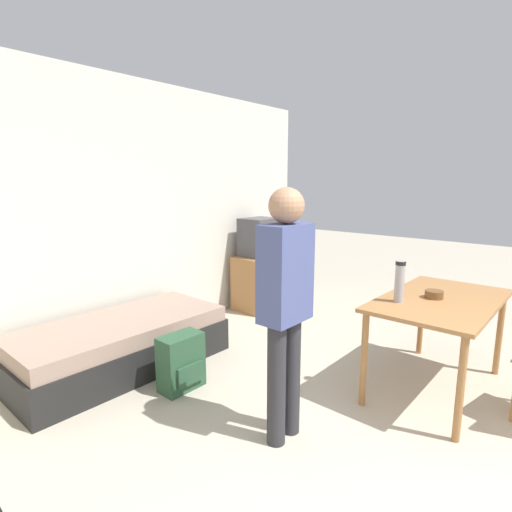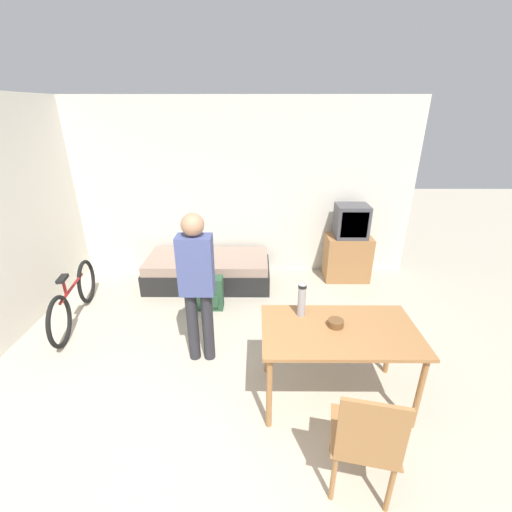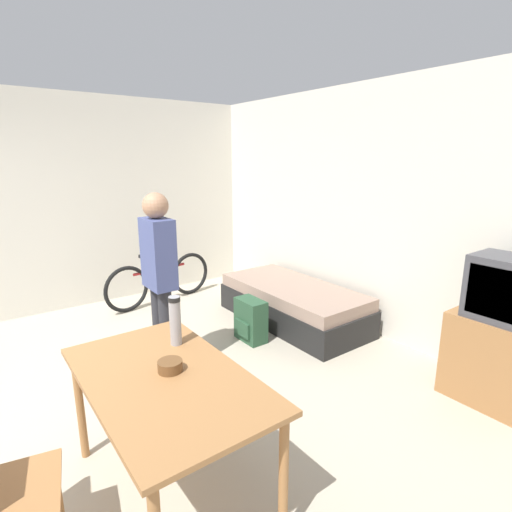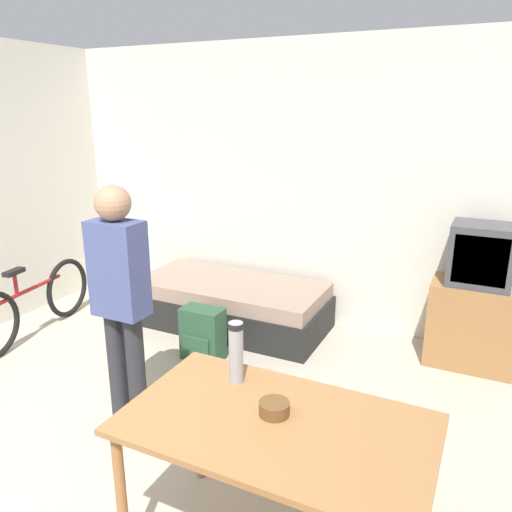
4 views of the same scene
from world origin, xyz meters
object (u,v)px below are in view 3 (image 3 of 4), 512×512
at_px(person_standing, 159,272).
at_px(thermos_flask, 175,319).
at_px(mate_bowl, 170,366).
at_px(daybed, 293,304).
at_px(dining_table, 166,390).
at_px(bicycle, 160,280).
at_px(tv, 498,339).
at_px(backpack, 250,320).

xyz_separation_m(person_standing, thermos_flask, (1.01, -0.33, -0.02)).
bearing_deg(mate_bowl, thermos_flask, 148.63).
height_order(daybed, thermos_flask, thermos_flask).
distance_m(thermos_flask, mate_bowl, 0.36).
bearing_deg(dining_table, mate_bowl, 123.55).
bearing_deg(daybed, person_standing, -84.76).
bearing_deg(thermos_flask, bicycle, 159.04).
distance_m(daybed, tv, 2.20).
bearing_deg(person_standing, tv, 43.60).
height_order(bicycle, thermos_flask, thermos_flask).
relative_size(daybed, dining_table, 1.38).
relative_size(bicycle, thermos_flask, 4.94).
bearing_deg(dining_table, backpack, 131.16).
height_order(daybed, person_standing, person_standing).
distance_m(daybed, mate_bowl, 2.72).
xyz_separation_m(dining_table, bicycle, (-3.04, 1.26, -0.37)).
bearing_deg(thermos_flask, daybed, 119.57).
height_order(daybed, mate_bowl, mate_bowl).
bearing_deg(backpack, person_standing, -87.61).
distance_m(bicycle, backpack, 1.70).
distance_m(mate_bowl, backpack, 2.09).
relative_size(tv, person_standing, 0.73).
bearing_deg(dining_table, person_standing, 157.40).
xyz_separation_m(dining_table, person_standing, (-1.32, 0.55, 0.28)).
xyz_separation_m(bicycle, mate_bowl, (3.01, -1.22, 0.48)).
height_order(tv, thermos_flask, tv).
bearing_deg(mate_bowl, backpack, 131.37).
distance_m(tv, thermos_flask, 2.50).
height_order(bicycle, person_standing, person_standing).
bearing_deg(bicycle, person_standing, -22.53).
bearing_deg(dining_table, bicycle, 157.44).
height_order(person_standing, mate_bowl, person_standing).
height_order(tv, mate_bowl, tv).
height_order(tv, person_standing, person_standing).
xyz_separation_m(bicycle, backpack, (1.67, 0.30, -0.09)).
distance_m(bicycle, thermos_flask, 2.98).
distance_m(thermos_flask, backpack, 1.84).
relative_size(daybed, backpack, 4.06).
bearing_deg(person_standing, daybed, 95.24).
distance_m(daybed, thermos_flask, 2.46).
distance_m(daybed, person_standing, 1.88).
distance_m(tv, person_standing, 2.81).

